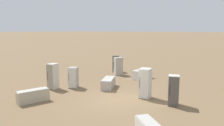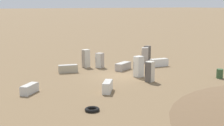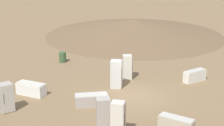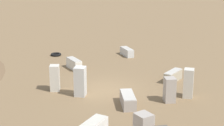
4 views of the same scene
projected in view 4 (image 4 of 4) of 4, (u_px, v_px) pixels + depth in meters
The scene contains 10 objects.
ground_plane at pixel (107, 90), 23.89m from camera, with size 1000.00×1000.00×0.00m, color brown.
discarded_fridge_0 at pixel (127, 52), 31.58m from camera, with size 1.60×1.53×0.65m.
discarded_fridge_1 at pixel (80, 81), 22.69m from camera, with size 0.81×0.76×1.82m.
discarded_fridge_3 at pixel (188, 83), 22.43m from camera, with size 0.71×0.62×1.79m.
discarded_fridge_4 at pixel (173, 76), 25.36m from camera, with size 1.85×1.00×0.73m.
discarded_fridge_6 at pixel (128, 100), 21.34m from camera, with size 2.01×1.48×0.70m.
discarded_fridge_7 at pixel (74, 64), 27.98m from camera, with size 1.47×1.64×0.78m.
discarded_fridge_9 at pixel (55, 78), 23.54m from camera, with size 0.80×0.76×1.67m.
discarded_fridge_10 at pixel (170, 90), 21.81m from camera, with size 0.90×0.86×1.47m.
scrap_tire at pixel (56, 54), 31.66m from camera, with size 0.89×0.89×0.19m.
Camera 4 is at (-20.91, -8.04, 8.50)m, focal length 60.00 mm.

